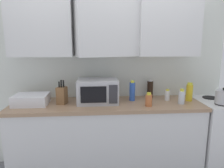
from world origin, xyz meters
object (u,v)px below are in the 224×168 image
object	(u,v)px
kettle	(223,97)
bottle_blue_cleaner	(132,91)
microwave	(98,91)
bottle_clear_tall	(182,97)
bottle_soy_dark	(150,89)
bottle_spice_jar	(149,100)
bottle_white_jar	(167,95)
bottle_yellow_mustard	(189,92)
knife_block	(62,95)
dish_rack	(31,100)

from	to	relation	value
kettle	bottle_blue_cleaner	bearing A→B (deg)	166.80
microwave	bottle_clear_tall	distance (m)	0.99
bottle_blue_cleaner	bottle_soy_dark	xyz separation A→B (m)	(0.26, 0.13, -0.00)
bottle_spice_jar	bottle_white_jar	bearing A→B (deg)	36.42
kettle	bottle_yellow_mustard	bearing A→B (deg)	151.44
knife_block	bottle_soy_dark	size ratio (longest dim) A/B	1.21
bottle_spice_jar	bottle_clear_tall	world-z (taller)	bottle_clear_tall
kettle	bottle_clear_tall	size ratio (longest dim) A/B	1.07
microwave	bottle_clear_tall	xyz separation A→B (m)	(0.98, -0.14, -0.06)
bottle_white_jar	bottle_blue_cleaner	bearing A→B (deg)	176.23
bottle_yellow_mustard	bottle_soy_dark	bearing A→B (deg)	156.13
bottle_soy_dark	bottle_white_jar	bearing A→B (deg)	-42.20
knife_block	bottle_yellow_mustard	world-z (taller)	knife_block
kettle	bottle_white_jar	xyz separation A→B (m)	(-0.59, 0.21, -0.02)
dish_rack	bottle_white_jar	bearing A→B (deg)	1.85
bottle_soy_dark	bottle_white_jar	distance (m)	0.25
bottle_blue_cleaner	bottle_yellow_mustard	distance (m)	0.70
bottle_soy_dark	microwave	bearing A→B (deg)	-165.73
kettle	bottle_soy_dark	world-z (taller)	bottle_soy_dark
dish_rack	knife_block	world-z (taller)	knife_block
dish_rack	bottle_yellow_mustard	size ratio (longest dim) A/B	1.67
bottle_spice_jar	bottle_clear_tall	distance (m)	0.41
bottle_spice_jar	bottle_yellow_mustard	distance (m)	0.58
bottle_blue_cleaner	bottle_yellow_mustard	xyz separation A→B (m)	(0.70, -0.06, -0.01)
bottle_spice_jar	bottle_yellow_mustard	world-z (taller)	bottle_yellow_mustard
bottle_clear_tall	microwave	bearing A→B (deg)	171.90
bottle_white_jar	bottle_clear_tall	size ratio (longest dim) A/B	0.79
dish_rack	bottle_spice_jar	size ratio (longest dim) A/B	2.41
bottle_spice_jar	bottle_white_jar	world-z (taller)	bottle_spice_jar
bottle_blue_cleaner	bottle_white_jar	bearing A→B (deg)	-3.77
bottle_blue_cleaner	bottle_clear_tall	xyz separation A→B (m)	(0.56, -0.18, -0.04)
bottle_white_jar	dish_rack	bearing A→B (deg)	-178.15
kettle	knife_block	xyz separation A→B (m)	(-1.88, 0.17, 0.01)
bottle_spice_jar	bottle_yellow_mustard	size ratio (longest dim) A/B	0.69
kettle	bottle_white_jar	bearing A→B (deg)	160.25
bottle_yellow_mustard	bottle_white_jar	bearing A→B (deg)	172.67
knife_block	bottle_yellow_mustard	bearing A→B (deg)	0.31
microwave	bottle_yellow_mustard	size ratio (longest dim) A/B	2.11
dish_rack	bottle_soy_dark	xyz separation A→B (m)	(1.46, 0.22, 0.05)
bottle_spice_jar	kettle	bearing A→B (deg)	0.04
knife_block	bottle_spice_jar	distance (m)	1.01
knife_block	bottle_yellow_mustard	size ratio (longest dim) A/B	1.26
bottle_yellow_mustard	bottle_clear_tall	size ratio (longest dim) A/B	1.27
kettle	bottle_yellow_mustard	world-z (taller)	bottle_yellow_mustard
bottle_white_jar	microwave	bearing A→B (deg)	-179.18
microwave	bottle_soy_dark	size ratio (longest dim) A/B	2.04
bottle_blue_cleaner	bottle_soy_dark	world-z (taller)	bottle_blue_cleaner
knife_block	bottle_white_jar	xyz separation A→B (m)	(1.29, 0.04, -0.04)
dish_rack	bottle_soy_dark	size ratio (longest dim) A/B	1.61
knife_block	microwave	bearing A→B (deg)	4.09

